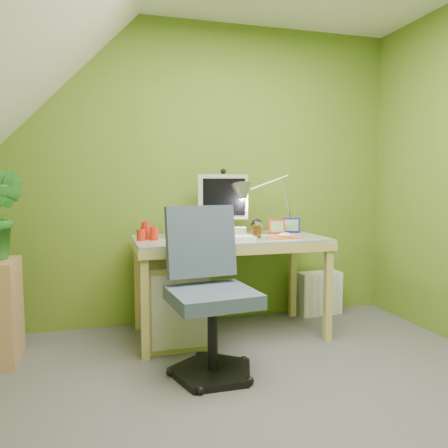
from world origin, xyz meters
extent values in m
cube|color=#57575D|center=(0.00, 0.00, -0.01)|extent=(3.20, 3.20, 0.01)
cube|color=olive|center=(0.00, 1.60, 1.20)|extent=(3.20, 0.01, 2.40)
cube|color=white|center=(0.01, 1.04, 0.75)|extent=(0.44, 0.15, 0.02)
cube|color=#E05123|center=(0.47, 1.04, 0.74)|extent=(0.23, 0.17, 0.01)
ellipsoid|color=white|center=(0.47, 1.04, 0.75)|extent=(0.12, 0.09, 0.04)
cylinder|color=brown|center=(0.27, 1.10, 0.78)|extent=(0.07, 0.07, 0.09)
cube|color=#AE2A12|center=(0.51, 1.30, 0.79)|extent=(0.13, 0.03, 0.11)
cube|color=navy|center=(0.65, 1.34, 0.79)|extent=(0.14, 0.06, 0.12)
cube|color=#99BE83|center=(-0.31, 1.32, 0.79)|extent=(0.13, 0.08, 0.12)
cube|color=silver|center=(0.98, 1.46, 0.18)|extent=(0.37, 0.16, 0.37)
camera|label=1|loc=(-0.78, -1.87, 1.13)|focal=35.00mm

